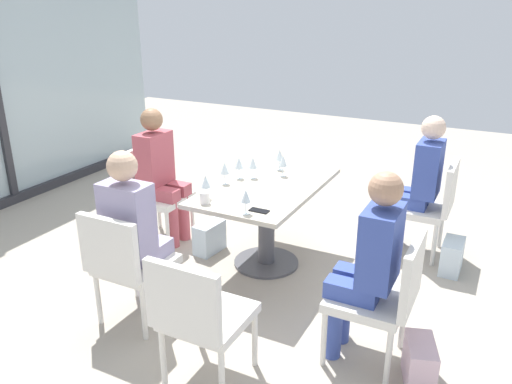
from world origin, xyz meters
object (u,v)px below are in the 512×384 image
at_px(wine_glass_0, 253,163).
at_px(wine_glass_2, 206,182).
at_px(person_near_window, 160,170).
at_px(handbag_1, 452,256).
at_px(dining_table_main, 267,206).
at_px(person_far_left, 134,228).
at_px(wine_glass_5, 225,169).
at_px(wine_glass_1, 239,164).
at_px(chair_front_right, 430,203).
at_px(chair_far_left, 126,261).
at_px(chair_side_end, 199,314).
at_px(chair_front_left, 384,293).
at_px(wine_glass_6, 283,161).
at_px(cell_phone_on_table, 259,211).
at_px(person_front_right, 420,179).
at_px(handbag_2, 209,237).
at_px(coffee_cup, 205,198).
at_px(handbag_0, 419,363).
at_px(wine_glass_4, 246,196).
at_px(chair_near_window, 152,189).
at_px(person_front_left, 369,259).
at_px(wine_glass_3, 280,156).

bearing_deg(wine_glass_0, wine_glass_2, 170.05).
relative_size(person_near_window, handbag_1, 4.20).
distance_m(dining_table_main, person_near_window, 1.09).
relative_size(person_far_left, wine_glass_5, 6.81).
bearing_deg(dining_table_main, wine_glass_1, 82.11).
bearing_deg(chair_front_right, person_far_left, 139.32).
xyz_separation_m(chair_front_right, handbag_1, (-0.23, -0.26, -0.36)).
bearing_deg(chair_far_left, wine_glass_5, -7.82).
bearing_deg(wine_glass_0, chair_side_end, -163.07).
relative_size(chair_front_right, wine_glass_1, 4.70).
height_order(chair_front_left, wine_glass_6, wine_glass_6).
xyz_separation_m(person_near_window, cell_phone_on_table, (-0.52, -1.28, 0.03)).
height_order(chair_front_right, person_front_right, person_front_right).
xyz_separation_m(person_front_right, wine_glass_2, (-1.30, 1.36, 0.16)).
height_order(person_far_left, handbag_2, person_far_left).
distance_m(wine_glass_5, wine_glass_6, 0.53).
height_order(dining_table_main, cell_phone_on_table, cell_phone_on_table).
xyz_separation_m(chair_side_end, person_near_window, (1.52, 1.39, 0.20)).
height_order(chair_front_left, chair_front_right, same).
xyz_separation_m(chair_far_left, person_far_left, (0.11, 0.00, 0.20)).
height_order(dining_table_main, wine_glass_6, wine_glass_6).
relative_size(coffee_cup, handbag_0, 0.30).
distance_m(chair_front_right, coffee_cup, 2.02).
distance_m(wine_glass_0, wine_glass_4, 0.77).
relative_size(wine_glass_5, cell_phone_on_table, 1.28).
bearing_deg(coffee_cup, chair_front_right, -45.59).
height_order(chair_near_window, person_near_window, person_near_window).
bearing_deg(wine_glass_4, person_front_right, -33.64).
relative_size(chair_front_right, person_front_left, 0.69).
xyz_separation_m(person_front_left, wine_glass_3, (1.23, 1.16, 0.16)).
height_order(chair_side_end, wine_glass_5, wine_glass_5).
xyz_separation_m(chair_far_left, wine_glass_4, (0.61, -0.60, 0.37)).
bearing_deg(cell_phone_on_table, wine_glass_1, 40.52).
height_order(chair_front_left, handbag_2, chair_front_left).
height_order(handbag_1, handbag_2, same).
bearing_deg(wine_glass_2, person_front_left, -103.88).
bearing_deg(chair_front_left, wine_glass_0, 56.15).
xyz_separation_m(wine_glass_4, wine_glass_6, (0.88, 0.11, 0.00)).
bearing_deg(person_near_window, dining_table_main, -90.00).
height_order(wine_glass_1, wine_glass_2, same).
relative_size(chair_front_right, wine_glass_3, 4.70).
height_order(chair_front_left, handbag_1, chair_front_left).
height_order(chair_front_left, coffee_cup, chair_front_left).
relative_size(chair_front_left, person_far_left, 0.69).
distance_m(chair_front_left, wine_glass_0, 1.69).
distance_m(coffee_cup, handbag_2, 0.90).
relative_size(chair_front_right, person_far_left, 0.69).
bearing_deg(person_front_left, chair_side_end, 132.12).
distance_m(chair_front_right, handbag_2, 1.98).
bearing_deg(person_front_left, handbag_2, 64.19).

